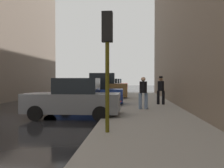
{
  "coord_description": "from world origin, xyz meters",
  "views": [
    {
      "loc": [
        5.2,
        -9.94,
        1.74
      ],
      "look_at": [
        3.88,
        7.53,
        1.4
      ],
      "focal_mm": 40.0,
      "sensor_mm": 36.0,
      "label": 1
    }
  ],
  "objects_px": {
    "parked_blue_sedan": "(91,93)",
    "parked_dark_green_sedan": "(111,86)",
    "parked_gray_coupe": "(74,99)",
    "parked_silver_sedan": "(107,87)",
    "fire_hydrant": "(118,101)",
    "pedestrian_with_fedora": "(161,89)",
    "pedestrian_in_jeans": "(143,91)",
    "traffic_light": "(107,45)",
    "parked_bronze_suv": "(101,87)",
    "parked_red_hatchback": "(114,85)"
  },
  "relations": [
    {
      "from": "parked_bronze_suv",
      "to": "parked_red_hatchback",
      "type": "height_order",
      "value": "parked_bronze_suv"
    },
    {
      "from": "parked_bronze_suv",
      "to": "parked_dark_green_sedan",
      "type": "xyz_separation_m",
      "value": [
        0.0,
        11.67,
        -0.18
      ]
    },
    {
      "from": "pedestrian_with_fedora",
      "to": "traffic_light",
      "type": "bearing_deg",
      "value": -107.0
    },
    {
      "from": "pedestrian_with_fedora",
      "to": "pedestrian_in_jeans",
      "type": "distance_m",
      "value": 2.75
    },
    {
      "from": "parked_blue_sedan",
      "to": "traffic_light",
      "type": "relative_size",
      "value": 1.18
    },
    {
      "from": "parked_blue_sedan",
      "to": "parked_dark_green_sedan",
      "type": "height_order",
      "value": "same"
    },
    {
      "from": "parked_gray_coupe",
      "to": "pedestrian_in_jeans",
      "type": "distance_m",
      "value": 4.06
    },
    {
      "from": "parked_dark_green_sedan",
      "to": "pedestrian_with_fedora",
      "type": "xyz_separation_m",
      "value": [
        4.45,
        -16.79,
        0.29
      ]
    },
    {
      "from": "parked_gray_coupe",
      "to": "parked_silver_sedan",
      "type": "bearing_deg",
      "value": 90.0
    },
    {
      "from": "parked_silver_sedan",
      "to": "parked_dark_green_sedan",
      "type": "xyz_separation_m",
      "value": [
        -0.0,
        5.63,
        0.0
      ]
    },
    {
      "from": "parked_gray_coupe",
      "to": "parked_silver_sedan",
      "type": "height_order",
      "value": "same"
    },
    {
      "from": "parked_bronze_suv",
      "to": "parked_blue_sedan",
      "type": "bearing_deg",
      "value": -90.0
    },
    {
      "from": "parked_blue_sedan",
      "to": "fire_hydrant",
      "type": "height_order",
      "value": "parked_blue_sedan"
    },
    {
      "from": "parked_blue_sedan",
      "to": "fire_hydrant",
      "type": "distance_m",
      "value": 2.34
    },
    {
      "from": "parked_bronze_suv",
      "to": "parked_silver_sedan",
      "type": "distance_m",
      "value": 6.04
    },
    {
      "from": "parked_red_hatchback",
      "to": "fire_hydrant",
      "type": "distance_m",
      "value": 24.44
    },
    {
      "from": "parked_blue_sedan",
      "to": "pedestrian_with_fedora",
      "type": "relative_size",
      "value": 2.38
    },
    {
      "from": "traffic_light",
      "to": "pedestrian_with_fedora",
      "type": "relative_size",
      "value": 2.03
    },
    {
      "from": "parked_silver_sedan",
      "to": "parked_red_hatchback",
      "type": "bearing_deg",
      "value": 90.0
    },
    {
      "from": "parked_silver_sedan",
      "to": "pedestrian_in_jeans",
      "type": "xyz_separation_m",
      "value": [
        3.22,
        -13.61,
        0.26
      ]
    },
    {
      "from": "parked_bronze_suv",
      "to": "traffic_light",
      "type": "xyz_separation_m",
      "value": [
        1.85,
        -13.6,
        1.73
      ]
    },
    {
      "from": "parked_silver_sedan",
      "to": "pedestrian_with_fedora",
      "type": "relative_size",
      "value": 2.37
    },
    {
      "from": "parked_gray_coupe",
      "to": "parked_dark_green_sedan",
      "type": "xyz_separation_m",
      "value": [
        -0.0,
        21.7,
        0.0
      ]
    },
    {
      "from": "parked_bronze_suv",
      "to": "pedestrian_with_fedora",
      "type": "bearing_deg",
      "value": -49.0
    },
    {
      "from": "parked_gray_coupe",
      "to": "traffic_light",
      "type": "height_order",
      "value": "traffic_light"
    },
    {
      "from": "parked_bronze_suv",
      "to": "pedestrian_in_jeans",
      "type": "xyz_separation_m",
      "value": [
        3.22,
        -7.57,
        0.07
      ]
    },
    {
      "from": "parked_dark_green_sedan",
      "to": "fire_hydrant",
      "type": "distance_m",
      "value": 18.4
    },
    {
      "from": "parked_gray_coupe",
      "to": "parked_dark_green_sedan",
      "type": "relative_size",
      "value": 0.99
    },
    {
      "from": "parked_red_hatchback",
      "to": "pedestrian_in_jeans",
      "type": "bearing_deg",
      "value": -82.74
    },
    {
      "from": "fire_hydrant",
      "to": "pedestrian_with_fedora",
      "type": "distance_m",
      "value": 3.12
    },
    {
      "from": "parked_gray_coupe",
      "to": "fire_hydrant",
      "type": "height_order",
      "value": "parked_gray_coupe"
    },
    {
      "from": "parked_gray_coupe",
      "to": "pedestrian_with_fedora",
      "type": "bearing_deg",
      "value": 47.82
    },
    {
      "from": "parked_dark_green_sedan",
      "to": "pedestrian_in_jeans",
      "type": "bearing_deg",
      "value": -80.49
    },
    {
      "from": "parked_bronze_suv",
      "to": "parked_red_hatchback",
      "type": "relative_size",
      "value": 1.11
    },
    {
      "from": "pedestrian_in_jeans",
      "to": "parked_blue_sedan",
      "type": "bearing_deg",
      "value": 143.57
    },
    {
      "from": "parked_gray_coupe",
      "to": "parked_red_hatchback",
      "type": "bearing_deg",
      "value": 90.0
    },
    {
      "from": "parked_silver_sedan",
      "to": "pedestrian_with_fedora",
      "type": "distance_m",
      "value": 12.01
    },
    {
      "from": "pedestrian_in_jeans",
      "to": "parked_silver_sedan",
      "type": "bearing_deg",
      "value": 103.32
    },
    {
      "from": "traffic_light",
      "to": "parked_silver_sedan",
      "type": "bearing_deg",
      "value": 95.39
    },
    {
      "from": "parked_blue_sedan",
      "to": "parked_red_hatchback",
      "type": "bearing_deg",
      "value": 90.0
    },
    {
      "from": "parked_silver_sedan",
      "to": "parked_dark_green_sedan",
      "type": "relative_size",
      "value": 0.99
    },
    {
      "from": "pedestrian_with_fedora",
      "to": "pedestrian_in_jeans",
      "type": "xyz_separation_m",
      "value": [
        -1.22,
        -2.46,
        -0.03
      ]
    },
    {
      "from": "parked_gray_coupe",
      "to": "fire_hydrant",
      "type": "relative_size",
      "value": 5.98
    },
    {
      "from": "parked_bronze_suv",
      "to": "pedestrian_in_jeans",
      "type": "distance_m",
      "value": 8.23
    },
    {
      "from": "parked_silver_sedan",
      "to": "pedestrian_with_fedora",
      "type": "height_order",
      "value": "pedestrian_with_fedora"
    },
    {
      "from": "parked_gray_coupe",
      "to": "parked_dark_green_sedan",
      "type": "distance_m",
      "value": 21.7
    },
    {
      "from": "parked_dark_green_sedan",
      "to": "parked_blue_sedan",
      "type": "bearing_deg",
      "value": -90.0
    },
    {
      "from": "parked_blue_sedan",
      "to": "parked_red_hatchback",
      "type": "distance_m",
      "value": 22.93
    },
    {
      "from": "parked_silver_sedan",
      "to": "traffic_light",
      "type": "relative_size",
      "value": 1.17
    },
    {
      "from": "parked_bronze_suv",
      "to": "pedestrian_in_jeans",
      "type": "bearing_deg",
      "value": -66.95
    }
  ]
}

